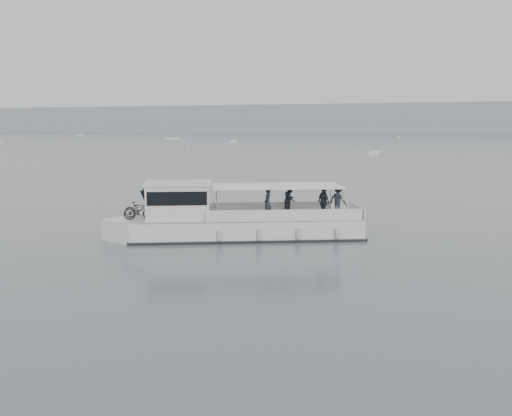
% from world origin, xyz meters
% --- Properties ---
extents(ground, '(1400.00, 1400.00, 0.00)m').
position_xyz_m(ground, '(0.00, 0.00, 0.00)').
color(ground, '#555E64').
rests_on(ground, ground).
extents(headland, '(1400.00, 90.00, 28.00)m').
position_xyz_m(headland, '(0.00, 560.00, 14.00)').
color(headland, '#939EA8').
rests_on(headland, ground).
extents(tour_boat, '(13.10, 7.86, 5.69)m').
position_xyz_m(tour_boat, '(-6.92, 2.03, 0.93)').
color(tour_boat, white).
rests_on(tour_boat, ground).
extents(moored_fleet, '(425.73, 342.40, 10.29)m').
position_xyz_m(moored_fleet, '(-36.27, 191.24, 0.36)').
color(moored_fleet, white).
rests_on(moored_fleet, ground).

